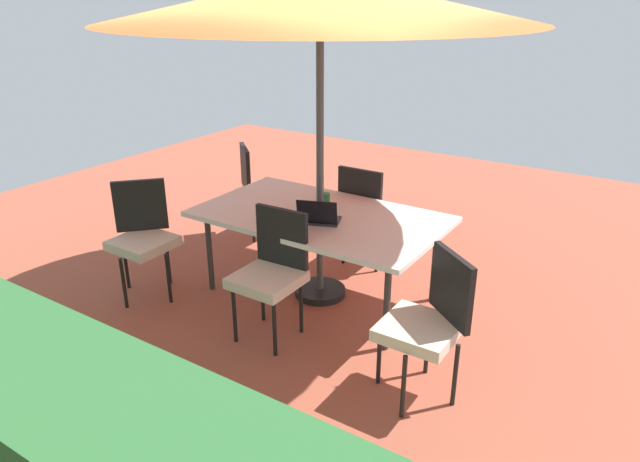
{
  "coord_description": "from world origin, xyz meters",
  "views": [
    {
      "loc": [
        -2.47,
        3.79,
        2.48
      ],
      "look_at": [
        0.0,
        0.0,
        0.6
      ],
      "focal_mm": 32.91,
      "sensor_mm": 36.0,
      "label": 1
    }
  ],
  "objects_px": {
    "chair_northeast": "(143,234)",
    "chair_northwest": "(428,319)",
    "chair_south": "(367,209)",
    "laptop": "(319,217)",
    "chair_southeast": "(260,186)",
    "cup": "(326,199)",
    "chair_north": "(272,269)",
    "dining_table": "(320,219)"
  },
  "relations": [
    {
      "from": "dining_table",
      "to": "chair_south",
      "type": "height_order",
      "value": "chair_south"
    },
    {
      "from": "chair_southeast",
      "to": "dining_table",
      "type": "bearing_deg",
      "value": -170.01
    },
    {
      "from": "chair_southeast",
      "to": "cup",
      "type": "relative_size",
      "value": 9.42
    },
    {
      "from": "chair_north",
      "to": "laptop",
      "type": "xyz_separation_m",
      "value": [
        -0.06,
        -0.55,
        0.24
      ]
    },
    {
      "from": "chair_north",
      "to": "dining_table",
      "type": "bearing_deg",
      "value": 90.07
    },
    {
      "from": "dining_table",
      "to": "cup",
      "type": "bearing_deg",
      "value": -69.13
    },
    {
      "from": "chair_southeast",
      "to": "laptop",
      "type": "relative_size",
      "value": 2.53
    },
    {
      "from": "chair_northwest",
      "to": "chair_south",
      "type": "distance_m",
      "value": 1.99
    },
    {
      "from": "chair_southeast",
      "to": "cup",
      "type": "xyz_separation_m",
      "value": [
        -1.18,
        0.56,
        0.25
      ]
    },
    {
      "from": "chair_north",
      "to": "laptop",
      "type": "distance_m",
      "value": 0.6
    },
    {
      "from": "chair_southeast",
      "to": "chair_south",
      "type": "xyz_separation_m",
      "value": [
        -1.28,
        0.01,
        0.0
      ]
    },
    {
      "from": "laptop",
      "to": "cup",
      "type": "distance_m",
      "value": 0.43
    },
    {
      "from": "chair_south",
      "to": "laptop",
      "type": "relative_size",
      "value": 2.53
    },
    {
      "from": "chair_southeast",
      "to": "cup",
      "type": "bearing_deg",
      "value": -163.64
    },
    {
      "from": "chair_northwest",
      "to": "chair_southeast",
      "type": "bearing_deg",
      "value": -172.87
    },
    {
      "from": "chair_northeast",
      "to": "cup",
      "type": "distance_m",
      "value": 1.59
    },
    {
      "from": "chair_southeast",
      "to": "laptop",
      "type": "xyz_separation_m",
      "value": [
        -1.36,
        0.95,
        0.24
      ]
    },
    {
      "from": "chair_northeast",
      "to": "chair_north",
      "type": "height_order",
      "value": "same"
    },
    {
      "from": "laptop",
      "to": "dining_table",
      "type": "bearing_deg",
      "value": -81.28
    },
    {
      "from": "chair_northeast",
      "to": "cup",
      "type": "relative_size",
      "value": 9.42
    },
    {
      "from": "chair_northwest",
      "to": "chair_northeast",
      "type": "height_order",
      "value": "same"
    },
    {
      "from": "chair_northeast",
      "to": "chair_north",
      "type": "distance_m",
      "value": 1.33
    },
    {
      "from": "chair_northeast",
      "to": "chair_south",
      "type": "bearing_deg",
      "value": 2.63
    },
    {
      "from": "chair_northwest",
      "to": "chair_north",
      "type": "relative_size",
      "value": 1.0
    },
    {
      "from": "chair_northeast",
      "to": "chair_southeast",
      "type": "relative_size",
      "value": 1.0
    },
    {
      "from": "chair_northwest",
      "to": "chair_north",
      "type": "xyz_separation_m",
      "value": [
        1.26,
        -0.03,
        0.0
      ]
    },
    {
      "from": "chair_north",
      "to": "laptop",
      "type": "bearing_deg",
      "value": 80.89
    },
    {
      "from": "chair_north",
      "to": "cup",
      "type": "bearing_deg",
      "value": 94.53
    },
    {
      "from": "chair_south",
      "to": "chair_northwest",
      "type": "bearing_deg",
      "value": 129.29
    },
    {
      "from": "chair_north",
      "to": "cup",
      "type": "xyz_separation_m",
      "value": [
        0.12,
        -0.94,
        0.25
      ]
    },
    {
      "from": "chair_northwest",
      "to": "chair_southeast",
      "type": "xyz_separation_m",
      "value": [
        2.56,
        -1.53,
        0.0
      ]
    },
    {
      "from": "chair_southeast",
      "to": "chair_south",
      "type": "height_order",
      "value": "same"
    },
    {
      "from": "chair_northeast",
      "to": "chair_south",
      "type": "distance_m",
      "value": 2.03
    },
    {
      "from": "chair_north",
      "to": "chair_southeast",
      "type": "relative_size",
      "value": 1.0
    },
    {
      "from": "laptop",
      "to": "cup",
      "type": "xyz_separation_m",
      "value": [
        0.18,
        -0.39,
        0.0
      ]
    },
    {
      "from": "chair_northwest",
      "to": "cup",
      "type": "relative_size",
      "value": 9.42
    },
    {
      "from": "chair_northwest",
      "to": "chair_northeast",
      "type": "relative_size",
      "value": 1.0
    },
    {
      "from": "chair_southeast",
      "to": "laptop",
      "type": "height_order",
      "value": "chair_southeast"
    },
    {
      "from": "chair_northwest",
      "to": "laptop",
      "type": "height_order",
      "value": "chair_northwest"
    },
    {
      "from": "chair_northeast",
      "to": "chair_northwest",
      "type": "bearing_deg",
      "value": -46.52
    },
    {
      "from": "chair_northwest",
      "to": "chair_north",
      "type": "distance_m",
      "value": 1.26
    },
    {
      "from": "chair_northeast",
      "to": "laptop",
      "type": "bearing_deg",
      "value": -23.43
    }
  ]
}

